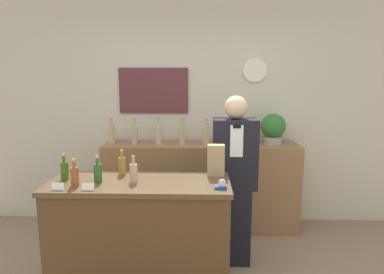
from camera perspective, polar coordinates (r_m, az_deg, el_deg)
The scene contains 21 objects.
back_wall at distance 4.18m, azimuth -0.03°, elevation 4.07°, with size 5.20×0.09×2.70m.
back_shelf at distance 4.09m, azimuth 1.51°, elevation -8.23°, with size 2.25×0.44×1.02m.
display_counter at distance 2.97m, azimuth -8.53°, elevation -16.28°, with size 1.45×0.58×0.97m.
shopkeeper at distance 3.29m, azimuth 7.06°, elevation -7.41°, with size 0.41×0.26×1.62m.
potted_plant at distance 4.03m, azimuth 13.37°, elevation 1.45°, with size 0.29×0.29×0.35m.
paper_bag at distance 2.90m, azimuth 4.02°, elevation -3.86°, with size 0.15×0.10×0.26m.
tape_dispenser at distance 2.59m, azimuth 4.89°, elevation -8.12°, with size 0.09×0.06×0.07m.
price_card_left at distance 2.74m, azimuth -21.46°, elevation -7.68°, with size 0.09×0.02×0.06m.
price_card_right at distance 2.66m, azimuth -16.94°, elevation -7.93°, with size 0.09×0.02×0.06m.
counter_bottle_0 at distance 2.97m, azimuth -20.49°, elevation -5.18°, with size 0.06×0.06×0.21m.
counter_bottle_1 at distance 2.77m, azimuth -18.99°, elevation -6.14°, with size 0.06×0.06×0.21m.
counter_bottle_2 at distance 2.81m, azimuth -15.44°, elevation -5.72°, with size 0.06×0.06×0.21m.
counter_bottle_3 at distance 2.99m, azimuth -11.57°, elevation -4.62°, with size 0.06×0.06×0.21m.
counter_bottle_4 at distance 2.75m, azimuth -9.71°, elevation -5.83°, with size 0.06×0.06×0.21m.
shelf_bottle_0 at distance 4.09m, azimuth -13.27°, elevation 0.50°, with size 0.08×0.08×0.30m.
shelf_bottle_1 at distance 3.99m, azimuth -9.56°, elevation 0.42°, with size 0.08×0.08×0.30m.
shelf_bottle_2 at distance 3.97m, azimuth -5.61°, elevation 0.46°, with size 0.08×0.08×0.30m.
shelf_bottle_3 at distance 3.95m, azimuth -1.64°, elevation 0.44°, with size 0.08×0.08×0.30m.
shelf_bottle_4 at distance 3.94m, azimuth 2.35°, elevation 0.42°, with size 0.08×0.08×0.30m.
shelf_bottle_5 at distance 3.97m, azimuth 6.32°, elevation 0.43°, with size 0.08×0.08×0.30m.
shelf_bottle_6 at distance 3.98m, azimuth 10.28°, elevation 0.37°, with size 0.08×0.08×0.30m.
Camera 1 is at (0.11, -2.16, 1.80)m, focal length 32.00 mm.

